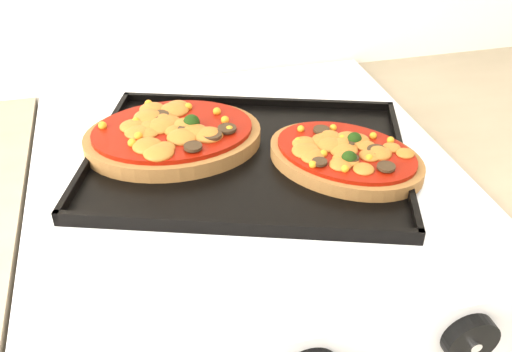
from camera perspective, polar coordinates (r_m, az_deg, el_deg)
name	(u,v)px	position (r m, az deg, el deg)	size (l,w,h in m)	color
knob_right	(470,339)	(0.69, 20.62, -15.01)	(0.06, 0.06, 0.02)	black
baking_tray	(247,155)	(0.81, -0.87, 2.07)	(0.44, 0.33, 0.02)	black
pizza_left	(173,134)	(0.83, -8.31, 4.17)	(0.26, 0.19, 0.04)	olive
pizza_right	(345,155)	(0.79, 8.92, 2.11)	(0.22, 0.16, 0.03)	olive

